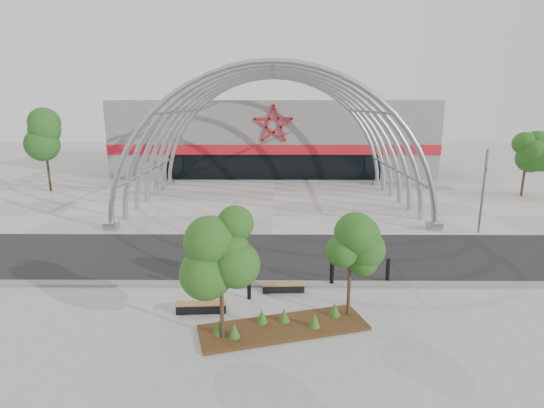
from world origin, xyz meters
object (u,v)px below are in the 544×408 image
at_px(street_tree_0, 220,253).
at_px(bench_0, 201,308).
at_px(street_tree_1, 351,247).
at_px(bench_1, 283,288).
at_px(bollard_2, 249,271).
at_px(signal_pole, 483,190).

xyz_separation_m(street_tree_0, bench_0, (-1.02, 1.86, -2.84)).
height_order(street_tree_1, bench_1, street_tree_1).
xyz_separation_m(street_tree_1, bench_0, (-5.42, 0.32, -2.50)).
bearing_deg(bench_1, bollard_2, 142.90).
height_order(signal_pole, bench_1, signal_pole).
distance_m(street_tree_1, bollard_2, 5.49).
distance_m(street_tree_1, bench_0, 5.97).
relative_size(bench_0, bench_1, 1.07).
bearing_deg(street_tree_0, signal_pole, 40.53).
relative_size(street_tree_1, bench_1, 2.09).
height_order(signal_pole, street_tree_0, signal_pole).
distance_m(signal_pole, bench_0, 18.32).
bearing_deg(bench_0, bench_1, 30.32).
bearing_deg(street_tree_0, bench_1, 60.53).
distance_m(signal_pole, street_tree_0, 18.47).
bearing_deg(street_tree_1, bench_0, 176.66).
bearing_deg(bollard_2, street_tree_0, -96.82).
xyz_separation_m(street_tree_0, street_tree_1, (4.39, 1.55, -0.34)).
height_order(signal_pole, bollard_2, signal_pole).
relative_size(signal_pole, street_tree_1, 1.36).
relative_size(bench_1, bollard_2, 1.91).
bearing_deg(signal_pole, bollard_2, -151.88).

